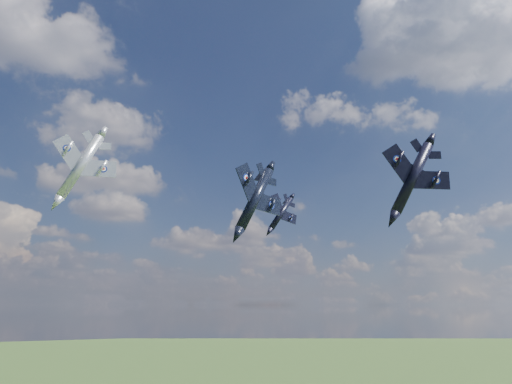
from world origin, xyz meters
name	(u,v)px	position (x,y,z in m)	size (l,w,h in m)	color
jet_lead_navy	(255,199)	(7.26, 8.52, 79.38)	(10.35, 14.42, 2.98)	black
jet_right_navy	(412,178)	(22.33, -5.35, 80.79)	(9.90, 13.80, 2.86)	black
jet_high_navy	(281,213)	(27.97, 38.52, 83.92)	(8.88, 12.38, 2.56)	black
jet_left_silver	(81,166)	(-14.13, 20.40, 84.32)	(10.15, 14.15, 2.93)	#AFB3BA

